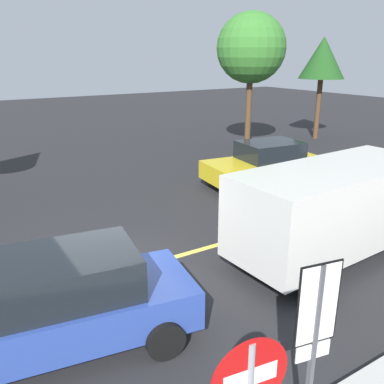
{
  "coord_description": "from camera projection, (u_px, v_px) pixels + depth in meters",
  "views": [
    {
      "loc": [
        -3.04,
        -7.66,
        4.58
      ],
      "look_at": [
        1.85,
        0.11,
        1.51
      ],
      "focal_mm": 38.62,
      "sensor_mm": 36.0,
      "label": 1
    }
  ],
  "objects": [
    {
      "name": "white_van",
      "position": [
        334.0,
        206.0,
        9.46
      ],
      "size": [
        5.29,
        2.45,
        2.2
      ],
      "color": "silver",
      "rests_on": "ground_plane"
    },
    {
      "name": "speed_limit_sign",
      "position": [
        316.0,
        325.0,
        4.52
      ],
      "size": [
        0.53,
        0.12,
        2.52
      ],
      "color": "#4C4C51",
      "rests_on": "ground_plane"
    },
    {
      "name": "car_blue_approaching",
      "position": [
        62.0,
        304.0,
        6.53
      ],
      "size": [
        4.53,
        2.45,
        1.67
      ],
      "color": "#2D479E",
      "rests_on": "ground_plane"
    },
    {
      "name": "car_yellow_far_lane",
      "position": [
        266.0,
        163.0,
        15.03
      ],
      "size": [
        4.59,
        2.44,
        1.59
      ],
      "color": "gold",
      "rests_on": "ground_plane"
    },
    {
      "name": "tree_centre_verge",
      "position": [
        323.0,
        59.0,
        22.28
      ],
      "size": [
        2.46,
        2.46,
        5.49
      ],
      "color": "#513823",
      "rests_on": "ground_plane"
    },
    {
      "name": "lane_marking_centre",
      "position": [
        232.0,
        241.0,
        10.65
      ],
      "size": [
        28.0,
        0.16,
        0.01
      ],
      "primitive_type": "cube",
      "color": "#E0D14C"
    },
    {
      "name": "ground_plane",
      "position": [
        124.0,
        272.0,
        9.14
      ],
      "size": [
        80.0,
        80.0,
        0.0
      ],
      "primitive_type": "plane",
      "color": "#262628"
    },
    {
      "name": "tree_left_verge",
      "position": [
        251.0,
        48.0,
        18.96
      ],
      "size": [
        3.2,
        3.2,
        6.45
      ],
      "color": "#513823",
      "rests_on": "ground_plane"
    }
  ]
}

